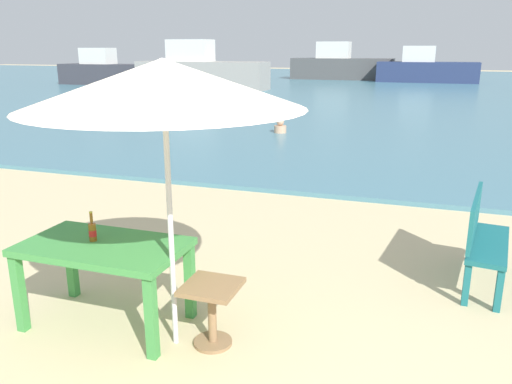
# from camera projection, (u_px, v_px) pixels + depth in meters

# --- Properties ---
(ground_plane) EXTENTS (120.00, 120.00, 0.00)m
(ground_plane) POSITION_uv_depth(u_px,v_px,m) (193.00, 381.00, 3.75)
(ground_plane) COLOR beige
(sea_water) EXTENTS (120.00, 50.00, 0.08)m
(sea_water) POSITION_uv_depth(u_px,v_px,m) (407.00, 88.00, 31.06)
(sea_water) COLOR teal
(sea_water) RESTS_ON ground_plane
(picnic_table_green) EXTENTS (1.40, 0.80, 0.76)m
(picnic_table_green) POSITION_uv_depth(u_px,v_px,m) (104.00, 255.00, 4.38)
(picnic_table_green) COLOR #3D8C42
(picnic_table_green) RESTS_ON ground_plane
(beer_bottle_amber) EXTENTS (0.07, 0.07, 0.26)m
(beer_bottle_amber) POSITION_uv_depth(u_px,v_px,m) (92.00, 231.00, 4.39)
(beer_bottle_amber) COLOR brown
(beer_bottle_amber) RESTS_ON picnic_table_green
(patio_umbrella) EXTENTS (2.10, 2.10, 2.30)m
(patio_umbrella) POSITION_uv_depth(u_px,v_px,m) (164.00, 84.00, 3.68)
(patio_umbrella) COLOR silver
(patio_umbrella) RESTS_ON ground_plane
(side_table_wood) EXTENTS (0.44, 0.44, 0.54)m
(side_table_wood) POSITION_uv_depth(u_px,v_px,m) (212.00, 305.00, 4.14)
(side_table_wood) COLOR olive
(side_table_wood) RESTS_ON ground_plane
(bench_teal_center) EXTENTS (0.52, 1.24, 0.95)m
(bench_teal_center) POSITION_uv_depth(u_px,v_px,m) (482.00, 235.00, 5.17)
(bench_teal_center) COLOR #196066
(bench_teal_center) RESTS_ON ground_plane
(swimmer_person) EXTENTS (0.34, 0.34, 0.41)m
(swimmer_person) POSITION_uv_depth(u_px,v_px,m) (280.00, 127.00, 14.25)
(swimmer_person) COLOR tan
(swimmer_person) RESTS_ON sea_water
(boat_cargo_ship) EXTENTS (6.33, 1.73, 2.30)m
(boat_cargo_ship) POSITION_uv_depth(u_px,v_px,m) (106.00, 71.00, 32.98)
(boat_cargo_ship) COLOR #38383F
(boat_cargo_ship) RESTS_ON sea_water
(boat_ferry) EXTENTS (7.58, 2.07, 2.76)m
(boat_ferry) POSITION_uv_depth(u_px,v_px,m) (341.00, 66.00, 38.41)
(boat_ferry) COLOR #4C4C4C
(boat_ferry) RESTS_ON sea_water
(boat_tanker) EXTENTS (6.70, 1.83, 2.44)m
(boat_tanker) POSITION_uv_depth(u_px,v_px,m) (426.00, 69.00, 35.13)
(boat_tanker) COLOR navy
(boat_tanker) RESTS_ON sea_water
(boat_sailboat) EXTENTS (7.59, 2.07, 2.76)m
(boat_sailboat) POSITION_uv_depth(u_px,v_px,m) (200.00, 71.00, 29.24)
(boat_sailboat) COLOR gray
(boat_sailboat) RESTS_ON sea_water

